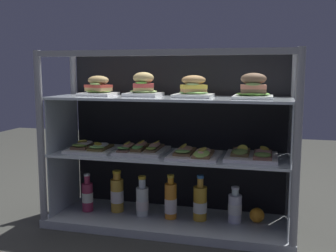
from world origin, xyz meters
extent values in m
cube|color=#32332E|center=(0.00, 0.00, -0.01)|extent=(6.00, 6.00, 0.02)
cube|color=#B3BABD|center=(0.00, 0.00, 0.02)|extent=(1.28, 0.40, 0.04)
cylinder|color=gray|center=(-0.62, -0.18, 0.46)|extent=(0.04, 0.04, 0.92)
cylinder|color=gray|center=(0.62, -0.18, 0.46)|extent=(0.04, 0.04, 0.92)
cylinder|color=gray|center=(-0.62, 0.18, 0.46)|extent=(0.04, 0.04, 0.92)
cylinder|color=gray|center=(0.62, 0.18, 0.46)|extent=(0.04, 0.04, 0.92)
cube|color=gray|center=(0.00, -0.18, 0.90)|extent=(1.25, 0.03, 0.03)
cube|color=black|center=(0.00, 0.20, 0.48)|extent=(1.21, 0.01, 0.87)
cube|color=silver|center=(-0.60, 0.00, 0.21)|extent=(0.01, 0.33, 0.33)
cube|color=silver|center=(0.60, 0.00, 0.21)|extent=(0.01, 0.33, 0.33)
cube|color=silver|center=(0.00, 0.00, 0.38)|extent=(1.23, 0.35, 0.01)
cube|color=silver|center=(-0.60, 0.00, 0.53)|extent=(0.01, 0.33, 0.28)
cube|color=silver|center=(0.60, 0.00, 0.53)|extent=(0.01, 0.33, 0.28)
cube|color=silver|center=(0.00, 0.00, 0.68)|extent=(1.23, 0.35, 0.01)
cube|color=white|center=(-0.40, 0.04, 0.69)|extent=(0.18, 0.18, 0.02)
ellipsoid|color=#7EA942|center=(-0.40, 0.04, 0.71)|extent=(0.14, 0.12, 0.02)
cube|color=tan|center=(-0.40, 0.04, 0.72)|extent=(0.15, 0.13, 0.02)
cube|color=#CB4636|center=(-0.40, 0.04, 0.73)|extent=(0.16, 0.13, 0.01)
ellipsoid|color=#8AB056|center=(-0.40, 0.00, 0.74)|extent=(0.08, 0.06, 0.02)
ellipsoid|color=tan|center=(-0.40, 0.04, 0.76)|extent=(0.16, 0.14, 0.05)
cube|color=white|center=(-0.14, 0.04, 0.69)|extent=(0.18, 0.18, 0.02)
ellipsoid|color=#8FB161|center=(-0.14, 0.04, 0.71)|extent=(0.15, 0.12, 0.02)
cube|color=#E9C778|center=(-0.14, 0.04, 0.72)|extent=(0.12, 0.11, 0.02)
cube|color=#C6433D|center=(-0.14, 0.04, 0.74)|extent=(0.13, 0.11, 0.02)
ellipsoid|color=#63B53B|center=(-0.14, 0.01, 0.75)|extent=(0.07, 0.05, 0.02)
ellipsoid|color=tan|center=(-0.14, 0.04, 0.78)|extent=(0.13, 0.11, 0.06)
cube|color=white|center=(0.13, 0.03, 0.69)|extent=(0.19, 0.19, 0.02)
ellipsoid|color=#84BF5D|center=(0.13, 0.03, 0.71)|extent=(0.15, 0.12, 0.01)
cube|color=tan|center=(0.13, 0.03, 0.72)|extent=(0.14, 0.12, 0.02)
cube|color=gold|center=(0.13, 0.03, 0.74)|extent=(0.14, 0.13, 0.02)
ellipsoid|color=#96B365|center=(0.13, -0.01, 0.75)|extent=(0.08, 0.06, 0.01)
ellipsoid|color=#AB814B|center=(0.13, 0.03, 0.77)|extent=(0.15, 0.13, 0.05)
cube|color=white|center=(0.42, -0.01, 0.69)|extent=(0.19, 0.19, 0.02)
ellipsoid|color=#62A33C|center=(0.42, -0.01, 0.71)|extent=(0.16, 0.13, 0.02)
cube|color=#89694A|center=(0.42, -0.01, 0.72)|extent=(0.12, 0.09, 0.02)
cube|color=tan|center=(0.42, -0.01, 0.74)|extent=(0.13, 0.10, 0.02)
ellipsoid|color=olive|center=(0.42, -0.05, 0.75)|extent=(0.07, 0.04, 0.02)
ellipsoid|color=brown|center=(0.42, -0.01, 0.78)|extent=(0.13, 0.10, 0.06)
cube|color=white|center=(-0.42, 0.00, 0.39)|extent=(0.25, 0.25, 0.01)
cube|color=brown|center=(-0.47, 0.00, 0.41)|extent=(0.09, 0.17, 0.01)
ellipsoid|color=olive|center=(-0.47, -0.06, 0.42)|extent=(0.10, 0.11, 0.03)
ellipsoid|color=silver|center=(-0.47, 0.00, 0.42)|extent=(0.07, 0.14, 0.02)
cylinder|color=#F3E248|center=(-0.48, -0.01, 0.43)|extent=(0.07, 0.07, 0.03)
cube|color=brown|center=(-0.37, -0.02, 0.41)|extent=(0.09, 0.17, 0.01)
ellipsoid|color=#86C45E|center=(-0.37, -0.07, 0.42)|extent=(0.08, 0.09, 0.03)
ellipsoid|color=white|center=(-0.37, -0.02, 0.42)|extent=(0.07, 0.14, 0.02)
cylinder|color=yellow|center=(-0.37, -0.04, 0.43)|extent=(0.05, 0.05, 0.02)
cube|color=white|center=(-0.15, 0.01, 0.40)|extent=(0.25, 0.25, 0.02)
cube|color=brown|center=(-0.22, -0.01, 0.41)|extent=(0.06, 0.19, 0.01)
ellipsoid|color=#599745|center=(-0.22, -0.07, 0.42)|extent=(0.08, 0.11, 0.04)
ellipsoid|color=#ECA17D|center=(-0.22, -0.01, 0.42)|extent=(0.05, 0.15, 0.02)
cylinder|color=yellow|center=(-0.22, -0.01, 0.44)|extent=(0.05, 0.05, 0.02)
cube|color=brown|center=(-0.15, 0.02, 0.41)|extent=(0.06, 0.19, 0.02)
ellipsoid|color=#63B24E|center=(-0.15, -0.04, 0.43)|extent=(0.06, 0.10, 0.02)
ellipsoid|color=#DF9C7F|center=(-0.15, 0.02, 0.43)|extent=(0.05, 0.15, 0.02)
cylinder|color=yellow|center=(-0.15, 0.01, 0.44)|extent=(0.05, 0.05, 0.02)
cube|color=brown|center=(-0.08, 0.03, 0.41)|extent=(0.06, 0.20, 0.01)
ellipsoid|color=olive|center=(-0.08, -0.03, 0.42)|extent=(0.07, 0.11, 0.02)
ellipsoid|color=#E4A68E|center=(-0.08, 0.03, 0.43)|extent=(0.05, 0.16, 0.02)
cylinder|color=yellow|center=(-0.08, 0.04, 0.44)|extent=(0.04, 0.04, 0.02)
cube|color=white|center=(0.14, -0.02, 0.39)|extent=(0.25, 0.25, 0.01)
cube|color=brown|center=(0.09, 0.00, 0.41)|extent=(0.09, 0.19, 0.01)
ellipsoid|color=#86C055|center=(0.09, -0.06, 0.42)|extent=(0.09, 0.10, 0.02)
ellipsoid|color=#E3A982|center=(0.09, 0.00, 0.42)|extent=(0.07, 0.15, 0.02)
cylinder|color=yellow|center=(0.08, 0.00, 0.43)|extent=(0.05, 0.06, 0.03)
cube|color=brown|center=(0.19, -0.04, 0.41)|extent=(0.09, 0.18, 0.01)
ellipsoid|color=#91BB4B|center=(0.19, -0.09, 0.42)|extent=(0.09, 0.10, 0.04)
ellipsoid|color=#E4AA8D|center=(0.19, -0.04, 0.42)|extent=(0.07, 0.15, 0.02)
cylinder|color=#F6D34A|center=(0.19, -0.06, 0.43)|extent=(0.06, 0.06, 0.02)
cube|color=white|center=(0.42, 0.01, 0.39)|extent=(0.25, 0.25, 0.02)
cube|color=brown|center=(0.37, 0.03, 0.41)|extent=(0.09, 0.17, 0.02)
ellipsoid|color=olive|center=(0.37, -0.02, 0.42)|extent=(0.09, 0.09, 0.03)
ellipsoid|color=#DEA685|center=(0.37, 0.03, 0.42)|extent=(0.07, 0.14, 0.01)
cylinder|color=yellow|center=(0.38, 0.01, 0.43)|extent=(0.05, 0.05, 0.03)
cube|color=brown|center=(0.48, 0.00, 0.41)|extent=(0.09, 0.20, 0.01)
ellipsoid|color=olive|center=(0.48, -0.06, 0.42)|extent=(0.08, 0.10, 0.02)
ellipsoid|color=#E59C8E|center=(0.48, 0.00, 0.42)|extent=(0.07, 0.16, 0.01)
cylinder|color=yellow|center=(0.48, 0.03, 0.43)|extent=(0.06, 0.06, 0.02)
cylinder|color=#9D2C4B|center=(-0.46, -0.01, 0.12)|extent=(0.06, 0.06, 0.16)
cylinder|color=silver|center=(-0.46, -0.01, 0.12)|extent=(0.06, 0.06, 0.05)
cylinder|color=#9F264B|center=(-0.46, -0.01, 0.22)|extent=(0.03, 0.03, 0.04)
cylinder|color=silver|center=(-0.46, -0.01, 0.25)|extent=(0.03, 0.03, 0.01)
cylinder|color=gold|center=(-0.30, 0.03, 0.13)|extent=(0.07, 0.07, 0.18)
cylinder|color=silver|center=(-0.30, 0.03, 0.13)|extent=(0.07, 0.07, 0.07)
cylinder|color=gold|center=(-0.30, 0.03, 0.24)|extent=(0.04, 0.04, 0.04)
cylinder|color=gold|center=(-0.30, 0.03, 0.27)|extent=(0.05, 0.05, 0.01)
cylinder|color=white|center=(-0.14, 0.01, 0.12)|extent=(0.07, 0.07, 0.15)
cylinder|color=white|center=(-0.14, 0.01, 0.10)|extent=(0.07, 0.07, 0.05)
cylinder|color=white|center=(-0.14, 0.01, 0.22)|extent=(0.04, 0.04, 0.05)
cylinder|color=gold|center=(-0.14, 0.01, 0.25)|extent=(0.04, 0.04, 0.02)
cylinder|color=orange|center=(0.01, 0.00, 0.14)|extent=(0.06, 0.06, 0.19)
cylinder|color=white|center=(0.01, 0.00, 0.11)|extent=(0.06, 0.06, 0.08)
cylinder|color=orange|center=(0.01, 0.00, 0.25)|extent=(0.03, 0.03, 0.03)
cylinder|color=gold|center=(0.01, 0.00, 0.27)|extent=(0.04, 0.04, 0.01)
cylinder|color=gold|center=(0.17, 0.02, 0.13)|extent=(0.07, 0.07, 0.18)
cylinder|color=white|center=(0.17, 0.02, 0.11)|extent=(0.07, 0.07, 0.06)
cylinder|color=gold|center=(0.17, 0.02, 0.24)|extent=(0.03, 0.03, 0.05)
cylinder|color=#326AAC|center=(0.17, 0.02, 0.27)|extent=(0.04, 0.04, 0.01)
cylinder|color=silver|center=(0.35, 0.03, 0.11)|extent=(0.07, 0.07, 0.14)
cylinder|color=silver|center=(0.35, 0.03, 0.12)|extent=(0.07, 0.07, 0.05)
cylinder|color=white|center=(0.35, 0.03, 0.20)|extent=(0.04, 0.04, 0.03)
cylinder|color=silver|center=(0.35, 0.03, 0.22)|extent=(0.04, 0.04, 0.01)
sphere|color=orange|center=(0.46, 0.05, 0.08)|extent=(0.08, 0.08, 0.08)
camera|label=1|loc=(0.50, -1.95, 0.82)|focal=42.37mm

